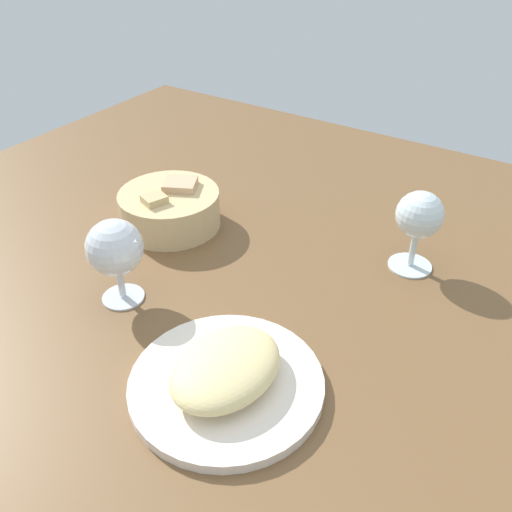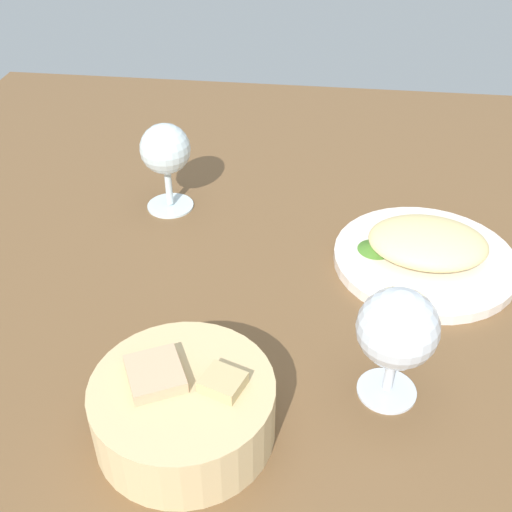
{
  "view_description": "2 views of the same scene",
  "coord_description": "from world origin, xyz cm",
  "px_view_note": "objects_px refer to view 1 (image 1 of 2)",
  "views": [
    {
      "loc": [
        -48.41,
        -38.82,
        50.65
      ],
      "look_at": [
        6.67,
        -2.87,
        4.57
      ],
      "focal_mm": 38.62,
      "sensor_mm": 36.0,
      "label": 1
    },
    {
      "loc": [
        0.52,
        56.17,
        49.85
      ],
      "look_at": [
        8.17,
        -4.41,
        4.48
      ],
      "focal_mm": 44.65,
      "sensor_mm": 36.0,
      "label": 2
    }
  ],
  "objects_px": {
    "plate": "(226,384)",
    "bread_basket": "(170,208)",
    "wine_glass_near": "(419,219)",
    "wine_glass_far": "(115,250)"
  },
  "relations": [
    {
      "from": "plate",
      "to": "bread_basket",
      "type": "relative_size",
      "value": 1.36
    },
    {
      "from": "wine_glass_near",
      "to": "wine_glass_far",
      "type": "xyz_separation_m",
      "value": [
        -0.3,
        0.32,
        -0.0
      ]
    },
    {
      "from": "bread_basket",
      "to": "wine_glass_far",
      "type": "xyz_separation_m",
      "value": [
        -0.19,
        -0.07,
        0.05
      ]
    },
    {
      "from": "bread_basket",
      "to": "wine_glass_near",
      "type": "distance_m",
      "value": 0.41
    },
    {
      "from": "wine_glass_near",
      "to": "bread_basket",
      "type": "bearing_deg",
      "value": 105.32
    },
    {
      "from": "wine_glass_near",
      "to": "wine_glass_far",
      "type": "bearing_deg",
      "value": 133.31
    },
    {
      "from": "bread_basket",
      "to": "wine_glass_far",
      "type": "relative_size",
      "value": 1.34
    },
    {
      "from": "plate",
      "to": "wine_glass_near",
      "type": "relative_size",
      "value": 1.8
    },
    {
      "from": "bread_basket",
      "to": "wine_glass_far",
      "type": "bearing_deg",
      "value": -159.42
    },
    {
      "from": "plate",
      "to": "bread_basket",
      "type": "xyz_separation_m",
      "value": [
        0.25,
        0.3,
        0.03
      ]
    }
  ]
}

